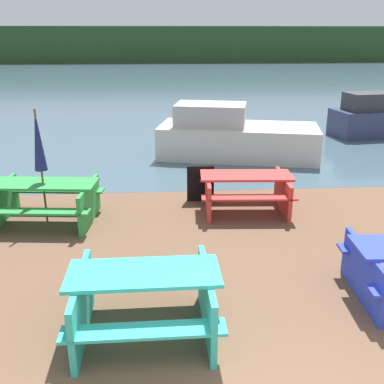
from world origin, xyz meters
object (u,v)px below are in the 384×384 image
(picnic_table_green, at_px, (45,198))
(picnic_table_red, at_px, (246,188))
(picnic_table_teal, at_px, (145,297))
(boat_second, at_px, (380,119))
(signboard, at_px, (200,183))
(boat, at_px, (234,137))
(umbrella_navy, at_px, (38,141))

(picnic_table_green, height_order, picnic_table_red, picnic_table_green)
(picnic_table_teal, height_order, picnic_table_green, picnic_table_teal)
(picnic_table_teal, bearing_deg, picnic_table_red, 63.61)
(boat_second, height_order, signboard, boat_second)
(picnic_table_red, height_order, boat_second, boat_second)
(picnic_table_teal, bearing_deg, picnic_table_green, 119.23)
(picnic_table_teal, relative_size, boat, 0.37)
(umbrella_navy, relative_size, signboard, 2.77)
(picnic_table_teal, bearing_deg, umbrella_navy, 119.23)
(signboard, bearing_deg, umbrella_navy, -163.23)
(boat, bearing_deg, picnic_table_red, -83.00)
(picnic_table_red, height_order, umbrella_navy, umbrella_navy)
(picnic_table_teal, distance_m, boat_second, 12.69)
(picnic_table_green, bearing_deg, picnic_table_teal, -60.77)
(picnic_table_red, bearing_deg, picnic_table_teal, -116.39)
(picnic_table_teal, relative_size, signboard, 2.29)
(umbrella_navy, relative_size, boat, 0.45)
(signboard, bearing_deg, picnic_table_red, -34.90)
(umbrella_navy, bearing_deg, picnic_table_green, 0.00)
(picnic_table_green, relative_size, boat_second, 0.58)
(umbrella_navy, bearing_deg, picnic_table_teal, -60.77)
(picnic_table_green, xyz_separation_m, boat, (4.16, 4.34, 0.11))
(picnic_table_green, bearing_deg, boat_second, 35.36)
(umbrella_navy, distance_m, signboard, 3.26)
(picnic_table_red, bearing_deg, umbrella_navy, -175.36)
(picnic_table_teal, xyz_separation_m, boat_second, (7.60, 10.16, 0.08))
(boat, height_order, boat_second, boat)
(picnic_table_green, relative_size, picnic_table_red, 1.11)
(picnic_table_teal, bearing_deg, boat, 73.83)
(picnic_table_red, bearing_deg, signboard, 145.10)
(boat, height_order, signboard, boat)
(picnic_table_teal, xyz_separation_m, boat, (2.25, 7.75, 0.09))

